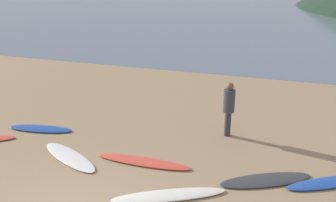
% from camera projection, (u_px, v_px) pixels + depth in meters
% --- Properties ---
extents(ground_plane, '(120.00, 120.00, 0.20)m').
position_uv_depth(ground_plane, '(191.00, 86.00, 15.63)').
color(ground_plane, '#997C5B').
rests_on(ground_plane, ground).
extents(surfboard_2, '(2.09, 0.79, 0.08)m').
position_uv_depth(surfboard_2, '(40.00, 129.00, 11.33)').
color(surfboard_2, '#1E479E').
rests_on(surfboard_2, ground).
extents(surfboard_3, '(2.21, 1.50, 0.07)m').
position_uv_depth(surfboard_3, '(70.00, 157.00, 9.71)').
color(surfboard_3, white).
rests_on(surfboard_3, ground).
extents(surfboard_4, '(2.56, 0.48, 0.08)m').
position_uv_depth(surfboard_4, '(143.00, 161.00, 9.47)').
color(surfboard_4, '#D84C38').
rests_on(surfboard_4, ground).
extents(surfboard_5, '(2.52, 1.54, 0.07)m').
position_uv_depth(surfboard_5, '(169.00, 195.00, 8.11)').
color(surfboard_5, silver).
rests_on(surfboard_5, ground).
extents(surfboard_6, '(2.28, 1.58, 0.07)m').
position_uv_depth(surfboard_6, '(266.00, 180.00, 8.68)').
color(surfboard_6, '#333338').
rests_on(surfboard_6, ground).
extents(surfboard_7, '(2.13, 1.50, 0.07)m').
position_uv_depth(surfboard_7, '(329.00, 183.00, 8.57)').
color(surfboard_7, '#1E479E').
rests_on(surfboard_7, ground).
extents(person_0, '(0.34, 0.34, 1.66)m').
position_uv_depth(person_0, '(229.00, 105.00, 10.63)').
color(person_0, '#2D2D38').
rests_on(person_0, ground).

